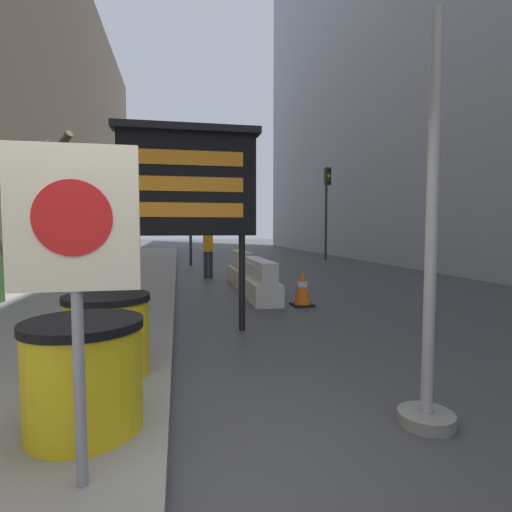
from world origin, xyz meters
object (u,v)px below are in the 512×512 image
(warning_sign, at_px, (74,246))
(traffic_light_near_curb, at_px, (190,199))
(message_board, at_px, (188,184))
(traffic_cone_near, at_px, (302,288))
(traffic_light_far_side, at_px, (327,194))
(barrel_drum_middle, at_px, (108,334))
(jersey_barrier_cream, at_px, (241,269))
(pedestrian_worker, at_px, (208,246))
(barrel_drum_foreground, at_px, (84,375))
(jersey_barrier_white, at_px, (259,282))

(warning_sign, distance_m, traffic_light_near_curb, 14.97)
(message_board, distance_m, traffic_cone_near, 3.41)
(traffic_light_far_side, bearing_deg, barrel_drum_middle, -118.04)
(jersey_barrier_cream, bearing_deg, pedestrian_worker, 117.02)
(barrel_drum_foreground, height_order, message_board, message_board)
(message_board, bearing_deg, barrel_drum_foreground, -104.39)
(traffic_cone_near, height_order, pedestrian_worker, pedestrian_worker)
(barrel_drum_foreground, xyz_separation_m, traffic_light_near_curb, (1.17, 14.22, 2.27))
(message_board, xyz_separation_m, traffic_light_far_side, (7.09, 12.82, 1.06))
(traffic_light_near_curb, height_order, pedestrian_worker, traffic_light_near_curb)
(jersey_barrier_white, distance_m, traffic_light_near_curb, 8.90)
(pedestrian_worker, bearing_deg, message_board, 172.37)
(traffic_cone_near, bearing_deg, barrel_drum_foreground, -122.77)
(jersey_barrier_white, height_order, traffic_light_near_curb, traffic_light_near_curb)
(message_board, bearing_deg, traffic_cone_near, 36.46)
(pedestrian_worker, bearing_deg, barrel_drum_foreground, 169.86)
(barrel_drum_foreground, xyz_separation_m, traffic_light_far_side, (7.89, 15.94, 2.72))
(barrel_drum_foreground, height_order, traffic_cone_near, barrel_drum_foreground)
(jersey_barrier_cream, bearing_deg, traffic_light_near_curb, 101.81)
(barrel_drum_foreground, xyz_separation_m, jersey_barrier_white, (2.40, 5.74, -0.16))
(barrel_drum_middle, height_order, warning_sign, warning_sign)
(jersey_barrier_white, distance_m, traffic_light_far_side, 11.94)
(barrel_drum_foreground, relative_size, jersey_barrier_cream, 0.42)
(traffic_light_far_side, distance_m, pedestrian_worker, 9.01)
(barrel_drum_foreground, bearing_deg, jersey_barrier_white, 67.33)
(traffic_light_far_side, bearing_deg, barrel_drum_foreground, -116.34)
(traffic_light_far_side, bearing_deg, warning_sign, -115.09)
(warning_sign, distance_m, message_board, 3.92)
(barrel_drum_foreground, relative_size, warning_sign, 0.44)
(jersey_barrier_cream, relative_size, traffic_light_near_curb, 0.49)
(jersey_barrier_cream, bearing_deg, message_board, -107.08)
(jersey_barrier_white, xyz_separation_m, traffic_light_far_side, (5.50, 10.20, 2.89))
(barrel_drum_middle, bearing_deg, traffic_light_far_side, 61.96)
(warning_sign, height_order, pedestrian_worker, warning_sign)
(warning_sign, bearing_deg, jersey_barrier_cream, 75.76)
(jersey_barrier_white, xyz_separation_m, traffic_cone_near, (0.71, -0.91, -0.02))
(warning_sign, height_order, jersey_barrier_white, warning_sign)
(jersey_barrier_white, distance_m, traffic_cone_near, 1.16)
(barrel_drum_foreground, bearing_deg, jersey_barrier_cream, 73.92)
(message_board, height_order, traffic_light_far_side, traffic_light_far_side)
(traffic_cone_near, bearing_deg, traffic_light_near_curb, 101.70)
(barrel_drum_middle, bearing_deg, warning_sign, -85.23)
(warning_sign, bearing_deg, barrel_drum_foreground, 100.39)
(barrel_drum_middle, distance_m, message_board, 2.77)
(barrel_drum_middle, xyz_separation_m, message_board, (0.83, 2.05, 1.66))
(barrel_drum_middle, relative_size, traffic_cone_near, 1.05)
(warning_sign, distance_m, pedestrian_worker, 10.69)
(traffic_light_near_curb, bearing_deg, traffic_light_far_side, 14.39)
(barrel_drum_foreground, xyz_separation_m, warning_sign, (0.12, -0.66, 0.91))
(jersey_barrier_white, xyz_separation_m, jersey_barrier_cream, (-0.00, 2.58, 0.02))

